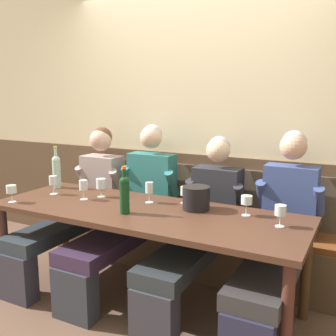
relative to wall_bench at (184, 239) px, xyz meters
The scene contains 20 objects.
ground_plane 0.88m from the wall_bench, 90.00° to the right, with size 6.80×6.80×0.02m, color brown.
room_wall_back 1.15m from the wall_bench, 90.00° to the left, with size 6.80×0.08×2.80m, color beige.
wood_wainscot_panel 0.32m from the wall_bench, 90.00° to the left, with size 6.80×0.03×1.04m, color brown.
wall_bench is the anchor object (origin of this frame).
dining_table 0.80m from the wall_bench, 90.00° to the right, with size 2.36×0.83×0.75m.
person_center_left_seat 1.03m from the wall_bench, 158.10° to the right, with size 0.49×1.29×1.27m.
person_right_seat 0.61m from the wall_bench, 130.50° to the right, with size 0.53×1.28×1.31m.
person_left_seat 0.59m from the wall_bench, 50.42° to the right, with size 0.50×1.28×1.24m.
person_center_right_seat 1.05m from the wall_bench, 22.35° to the right, with size 0.51×1.28×1.31m.
ice_bucket 0.83m from the wall_bench, 57.22° to the right, with size 0.20×0.20×0.17m, color black.
wine_bottle_green_tall 1.05m from the wall_bench, 95.17° to the right, with size 0.07×0.07×0.34m.
wine_bottle_clear_water 1.32m from the wall_bench, 155.84° to the right, with size 0.07×0.07×0.38m.
wine_glass_mid_left 0.78m from the wall_bench, 96.80° to the right, with size 0.07×0.07×0.16m.
wine_glass_center_front 1.07m from the wall_bench, 130.02° to the right, with size 0.07×0.07×0.16m.
wine_glass_near_bucket 1.03m from the wall_bench, 34.98° to the right, with size 0.08×0.08×0.14m.
wine_glass_right_end 1.28m from the wall_bench, 32.80° to the right, with size 0.07×0.07×0.14m.
wine_glass_mid_right 1.27m from the wall_bench, 143.81° to the right, with size 0.07×0.07×0.16m.
wine_glass_left_end 0.94m from the wall_bench, 132.16° to the right, with size 0.08×0.08×0.15m.
wine_glass_by_bottle 1.55m from the wall_bench, 135.44° to the right, with size 0.08×0.08×0.14m.
wine_glass_center_rear 0.71m from the wall_bench, 65.01° to the right, with size 0.07×0.07×0.13m.
Camera 1 is at (1.44, -2.25, 1.59)m, focal length 41.84 mm.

